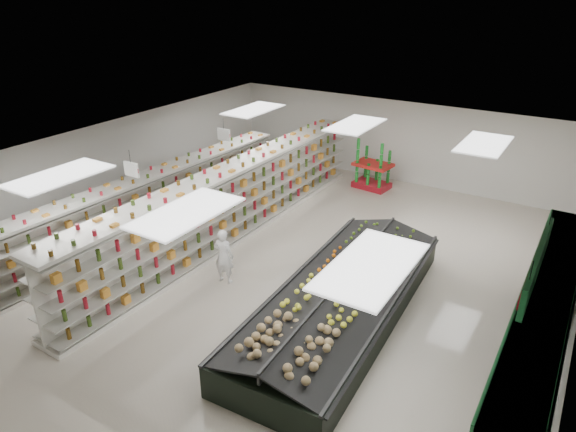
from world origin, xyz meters
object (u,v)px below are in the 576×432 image
Objects in this scene: gondola_left at (153,205)px; shopper_main at (224,256)px; shopper_background at (236,177)px; gondola_center at (232,206)px; produce_island at (341,298)px; soda_endcap at (373,167)px.

shopper_main is (3.79, -1.24, -0.13)m from gondola_left.
gondola_center is at bearing -123.42° from shopper_background.
gondola_left is 0.86× the size of gondola_center.
gondola_center reaches higher than produce_island.
shopper_main is 5.74m from shopper_background.
gondola_left is 1.48× the size of produce_island.
soda_endcap reaches higher than produce_island.
gondola_left reaches higher than produce_island.
soda_endcap is at bearing -102.56° from shopper_main.
gondola_left reaches higher than shopper_background.
gondola_left is at bearing -26.45° from shopper_main.
shopper_background is (-3.20, 4.77, 0.06)m from shopper_main.
gondola_center is 3.08m from shopper_background.
shopper_background is (-1.76, 2.52, -0.22)m from gondola_center.
produce_island is 7.99m from shopper_background.
shopper_background is at bearing 125.60° from gondola_center.
produce_island is 8.66m from soda_endcap.
gondola_left is 7.35× the size of shopper_main.
gondola_center is 5.24m from produce_island.
soda_endcap is at bearing 72.25° from gondola_center.
produce_island is (7.15, -1.03, -0.39)m from gondola_left.
shopper_main is at bearing -176.37° from produce_island.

